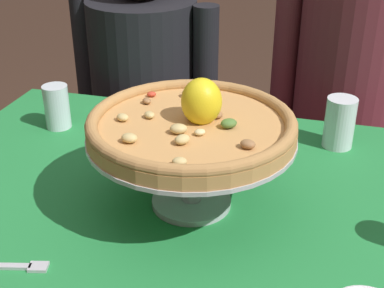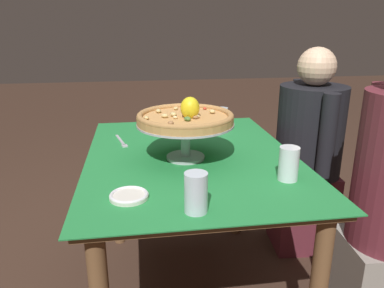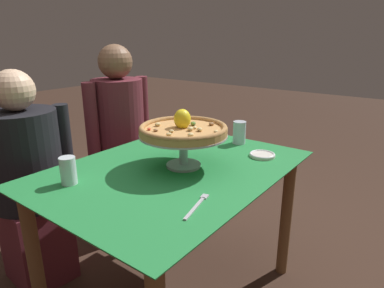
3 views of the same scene
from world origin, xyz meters
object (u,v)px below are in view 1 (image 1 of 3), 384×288
Objects in this scene: pizza at (192,124)px; diner_left at (146,113)px; water_glass_back_right at (339,126)px; water_glass_back_left at (57,110)px; pizza_stand at (191,153)px; diner_right at (342,120)px.

pizza is 0.88m from diner_left.
water_glass_back_right is 0.70m from water_glass_back_left.
pizza_stand is 0.50m from water_glass_back_left.
pizza is 0.45m from water_glass_back_right.
pizza_stand is 1.01× the size of pizza.
pizza_stand is 0.35× the size of diner_left.
pizza is 0.51m from water_glass_back_left.
water_glass_back_right is at bearing 50.87° from pizza_stand.
diner_right reaches higher than pizza.
water_glass_back_left is 0.09× the size of diner_right.
diner_left is at bearing 148.38° from water_glass_back_right.
pizza reaches higher than pizza_stand.
water_glass_back_right reaches higher than water_glass_back_left.
diner_right reaches higher than water_glass_back_right.
pizza is at bearing 44.57° from pizza_stand.
diner_left reaches higher than pizza_stand.
pizza is at bearing -129.12° from water_glass_back_right.
diner_right reaches higher than diner_left.
pizza_stand is 0.06m from pizza.
pizza_stand is 0.32× the size of diner_right.
water_glass_back_left is at bearing 149.46° from pizza_stand.
pizza_stand is 0.86m from diner_left.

